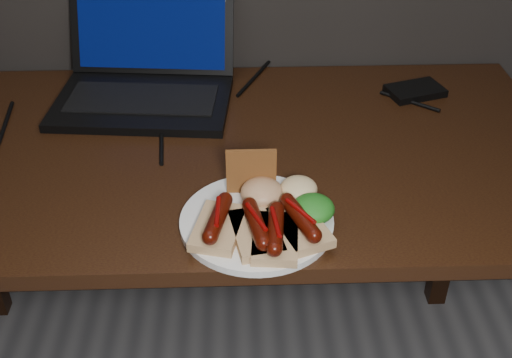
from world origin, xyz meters
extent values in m
cube|color=#341E0D|center=(0.00, 1.38, 0.73)|extent=(1.40, 0.70, 0.03)
cube|color=#341E0D|center=(0.65, 1.68, 0.36)|extent=(0.05, 0.05, 0.72)
cube|color=black|center=(-0.14, 1.55, 0.76)|extent=(0.39, 0.28, 0.02)
cube|color=black|center=(-0.14, 1.55, 0.77)|extent=(0.32, 0.16, 0.00)
cube|color=black|center=(-0.12, 1.71, 0.88)|extent=(0.37, 0.12, 0.23)
cube|color=#070E4D|center=(-0.12, 1.71, 0.88)|extent=(0.34, 0.10, 0.20)
cube|color=black|center=(0.46, 1.58, 0.76)|extent=(0.14, 0.11, 0.02)
cylinder|color=black|center=(-0.09, 1.41, 0.75)|extent=(0.02, 0.18, 0.01)
cylinder|color=black|center=(0.11, 1.68, 0.75)|extent=(0.10, 0.20, 0.01)
cylinder|color=black|center=(0.44, 1.54, 0.75)|extent=(0.11, 0.09, 0.01)
cylinder|color=black|center=(-0.41, 1.47, 0.75)|extent=(0.03, 0.20, 0.01)
cylinder|color=white|center=(0.09, 1.14, 0.76)|extent=(0.29, 0.29, 0.01)
cube|color=#D9AE7F|center=(0.03, 1.11, 0.77)|extent=(0.10, 0.13, 0.02)
cylinder|color=#500F05|center=(0.03, 1.11, 0.79)|extent=(0.05, 0.10, 0.02)
sphere|color=#500F05|center=(0.02, 1.06, 0.79)|extent=(0.03, 0.02, 0.02)
sphere|color=#500F05|center=(0.04, 1.16, 0.79)|extent=(0.03, 0.02, 0.02)
cylinder|color=#690505|center=(0.03, 1.11, 0.80)|extent=(0.01, 0.07, 0.01)
cube|color=#D9AE7F|center=(0.09, 1.09, 0.77)|extent=(0.09, 0.13, 0.02)
cylinder|color=#500F05|center=(0.09, 1.09, 0.79)|extent=(0.04, 0.10, 0.02)
sphere|color=#500F05|center=(0.10, 1.05, 0.79)|extent=(0.02, 0.02, 0.02)
sphere|color=#500F05|center=(0.08, 1.14, 0.79)|extent=(0.02, 0.02, 0.02)
cylinder|color=#690505|center=(0.09, 1.09, 0.80)|extent=(0.03, 0.07, 0.01)
cube|color=#D9AE7F|center=(0.16, 1.11, 0.77)|extent=(0.11, 0.13, 0.02)
cylinder|color=#500F05|center=(0.16, 1.11, 0.79)|extent=(0.06, 0.10, 0.02)
sphere|color=#500F05|center=(0.17, 1.06, 0.79)|extent=(0.03, 0.02, 0.02)
sphere|color=#500F05|center=(0.14, 1.15, 0.79)|extent=(0.03, 0.02, 0.02)
cylinder|color=#690505|center=(0.16, 1.11, 0.80)|extent=(0.04, 0.06, 0.01)
cube|color=#D9AE7F|center=(0.12, 1.08, 0.77)|extent=(0.08, 0.12, 0.02)
cylinder|color=#500F05|center=(0.12, 1.08, 0.79)|extent=(0.03, 0.10, 0.02)
sphere|color=#500F05|center=(0.11, 1.03, 0.79)|extent=(0.03, 0.02, 0.02)
sphere|color=#500F05|center=(0.12, 1.13, 0.79)|extent=(0.03, 0.02, 0.02)
cylinder|color=#690505|center=(0.12, 1.08, 0.80)|extent=(0.02, 0.07, 0.01)
cube|color=#9E5A2B|center=(0.08, 1.22, 0.80)|extent=(0.09, 0.01, 0.08)
ellipsoid|color=#1E5911|center=(0.18, 1.14, 0.78)|extent=(0.07, 0.07, 0.04)
ellipsoid|color=#9E2F0F|center=(0.10, 1.19, 0.78)|extent=(0.07, 0.07, 0.04)
ellipsoid|color=beige|center=(0.16, 1.20, 0.78)|extent=(0.06, 0.06, 0.04)
camera|label=1|loc=(0.06, 0.33, 1.42)|focal=45.00mm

